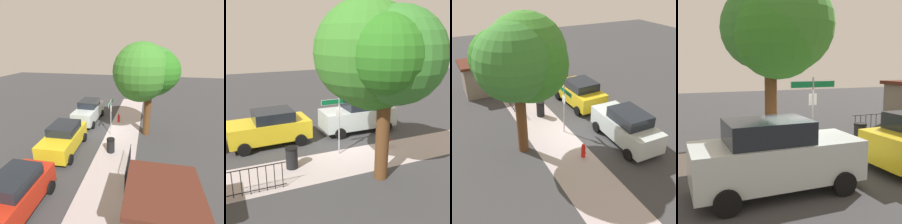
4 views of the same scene
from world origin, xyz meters
TOP-DOWN VIEW (x-y plane):
  - ground_plane at (0.00, 0.00)m, footprint 60.00×60.00m
  - sidewalk_strip at (2.00, 1.30)m, footprint 24.00×2.60m
  - street_sign at (0.53, 0.40)m, footprint 1.79×0.07m
  - shade_tree at (0.04, 2.89)m, footprint 4.59×4.72m
  - car_silver at (-1.89, -2.22)m, footprint 4.50×2.02m
  - car_yellow at (3.40, -2.25)m, footprint 4.28×2.28m
  - iron_fence at (5.10, 2.30)m, footprint 3.02×0.04m
  - fire_hydrant at (-2.11, 0.60)m, footprint 0.42×0.22m
  - trash_bin at (3.02, 0.90)m, footprint 0.55×0.55m

SIDE VIEW (x-z plane):
  - ground_plane at x=0.00m, z-range 0.00..0.00m
  - sidewalk_strip at x=2.00m, z-range 0.00..0.00m
  - fire_hydrant at x=-2.11m, z-range -0.01..0.77m
  - trash_bin at x=3.02m, z-range 0.00..0.98m
  - iron_fence at x=5.10m, z-range 0.02..1.09m
  - car_yellow at x=3.40m, z-range 0.01..1.86m
  - car_silver at x=-1.89m, z-range 0.00..1.98m
  - street_sign at x=0.53m, z-range 0.68..3.63m
  - shade_tree at x=0.04m, z-range 1.37..8.44m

